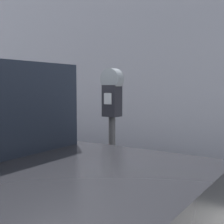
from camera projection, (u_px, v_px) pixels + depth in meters
The scene contains 2 objects.
sidewalk at pixel (138, 186), 4.16m from camera, with size 24.00×2.80×0.14m.
parking_meter at pixel (112, 113), 3.00m from camera, with size 0.21×0.14×1.43m.
Camera 1 is at (2.07, -1.31, 1.41)m, focal length 50.00 mm.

